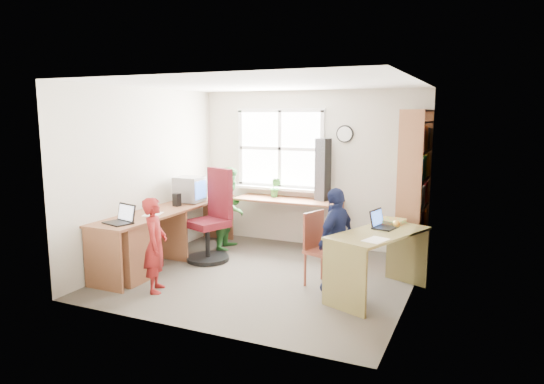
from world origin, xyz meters
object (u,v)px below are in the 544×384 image
at_px(wooden_chair, 320,246).
at_px(person_green, 230,208).
at_px(laptop_left, 121,219).
at_px(l_desk, 165,236).
at_px(person_red, 155,245).
at_px(right_desk, 378,250).
at_px(bookshelf, 414,193).
at_px(laptop_right, 382,223).
at_px(crt_monitor, 190,189).
at_px(potted_plant, 275,188).
at_px(swivel_chair, 212,221).
at_px(cd_tower, 323,170).
at_px(person_navy, 336,239).

height_order(wooden_chair, person_green, person_green).
height_order(wooden_chair, laptop_left, laptop_left).
bearing_deg(l_desk, person_red, -61.37).
xyz_separation_m(right_desk, bookshelf, (0.19, 1.27, 0.46)).
relative_size(wooden_chair, person_green, 0.71).
height_order(l_desk, laptop_right, laptop_right).
bearing_deg(bookshelf, laptop_left, -145.86).
bearing_deg(bookshelf, crt_monitor, -169.06).
bearing_deg(wooden_chair, potted_plant, 149.49).
distance_m(laptop_right, potted_plant, 2.36).
relative_size(laptop_right, person_green, 0.28).
xyz_separation_m(swivel_chair, potted_plant, (0.47, 1.13, 0.35)).
bearing_deg(l_desk, right_desk, 4.06).
xyz_separation_m(crt_monitor, person_red, (0.55, -1.56, -0.39)).
distance_m(right_desk, bookshelf, 1.37).
distance_m(crt_monitor, person_red, 1.70).
bearing_deg(laptop_left, l_desk, 92.26).
xyz_separation_m(cd_tower, person_red, (-1.19, -2.51, -0.66)).
bearing_deg(potted_plant, bookshelf, -7.97).
xyz_separation_m(bookshelf, person_green, (-2.68, -0.19, -0.38)).
xyz_separation_m(crt_monitor, cd_tower, (1.75, 0.95, 0.28)).
bearing_deg(laptop_left, person_navy, 34.54).
bearing_deg(laptop_left, wooden_chair, 38.22).
xyz_separation_m(laptop_right, person_navy, (-0.48, -0.23, -0.19)).
distance_m(bookshelf, laptop_right, 1.09).
xyz_separation_m(wooden_chair, person_navy, (0.22, -0.09, 0.13)).
bearing_deg(potted_plant, person_red, -99.98).
bearing_deg(l_desk, crt_monitor, 101.41).
relative_size(l_desk, laptop_right, 8.39).
distance_m(bookshelf, person_navy, 1.50).
bearing_deg(bookshelf, cd_tower, 166.10).
xyz_separation_m(laptop_left, person_navy, (2.42, 0.83, -0.20)).
xyz_separation_m(laptop_left, person_green, (0.43, 1.91, -0.18)).
relative_size(l_desk, person_green, 2.36).
height_order(right_desk, laptop_right, laptop_right).
xyz_separation_m(l_desk, person_navy, (2.27, 0.20, 0.15)).
xyz_separation_m(wooden_chair, laptop_left, (-2.20, -0.92, 0.32)).
bearing_deg(l_desk, person_green, 77.62).
distance_m(laptop_left, potted_plant, 2.60).
xyz_separation_m(wooden_chair, potted_plant, (-1.24, 1.49, 0.42)).
relative_size(swivel_chair, laptop_left, 3.33).
bearing_deg(laptop_left, swivel_chair, 84.60).
distance_m(right_desk, laptop_left, 3.04).
xyz_separation_m(l_desk, cd_tower, (1.57, 1.81, 0.76)).
bearing_deg(laptop_right, cd_tower, 53.19).
bearing_deg(cd_tower, person_navy, -47.08).
bearing_deg(person_red, right_desk, -96.39).
distance_m(laptop_left, cd_tower, 3.02).
height_order(crt_monitor, person_red, crt_monitor).
distance_m(wooden_chair, person_navy, 0.27).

